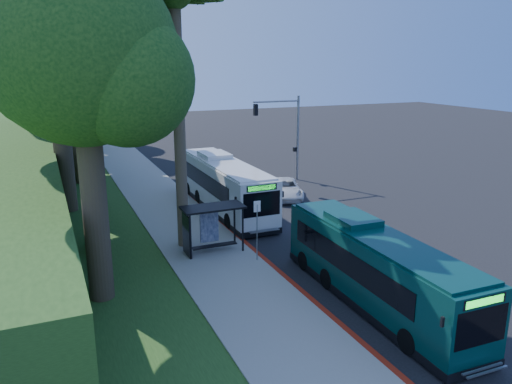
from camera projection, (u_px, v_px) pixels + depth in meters
name	position (u px, v px, depth m)	size (l,w,h in m)	color
ground	(304.00, 220.00, 31.50)	(140.00, 140.00, 0.00)	black
sidewalk	(192.00, 235.00, 28.68)	(4.50, 70.00, 0.12)	gray
red_curb	(256.00, 253.00, 26.02)	(0.25, 30.00, 0.13)	maroon
grass_verge	(81.00, 223.00, 30.94)	(8.00, 70.00, 0.06)	#234719
bus_shelter	(208.00, 220.00, 25.72)	(3.20, 1.51, 2.55)	black
stop_sign_pole	(257.00, 222.00, 24.46)	(0.35, 0.06, 3.17)	gray
traffic_signal_pole	(287.00, 128.00, 40.69)	(4.10, 0.30, 7.00)	gray
palm_tree	(174.00, 4.00, 23.85)	(4.20, 4.20, 14.40)	#4C3F2D
tree_0	(82.00, 30.00, 23.85)	(8.40, 8.00, 15.70)	#382B1E
tree_1	(51.00, 10.00, 30.18)	(10.50, 10.00, 18.26)	#382B1E
tree_2	(72.00, 51.00, 38.43)	(8.82, 8.40, 15.12)	#382B1E
tree_3	(40.00, 35.00, 44.37)	(10.08, 9.60, 17.28)	#382B1E
tree_4	(67.00, 61.00, 53.00)	(8.40, 8.00, 14.14)	#382B1E
tree_5	(72.00, 67.00, 60.68)	(7.35, 7.00, 12.86)	#382B1E
tree_6	(85.00, 63.00, 18.72)	(7.56, 7.20, 13.74)	#382B1E
white_bus	(224.00, 184.00, 33.31)	(2.65, 12.06, 3.59)	silver
teal_bus	(374.00, 267.00, 20.43)	(2.58, 11.07, 3.29)	#09322E
pickup	(285.00, 188.00, 36.55)	(2.24, 4.86, 1.35)	silver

